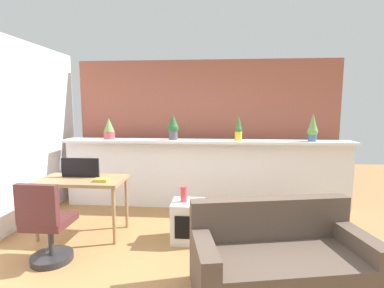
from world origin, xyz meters
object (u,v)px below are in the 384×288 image
tv_monitor (80,168)px  potted_plant_3 (313,128)px  desk (82,185)px  side_cube_shelf (188,221)px  vase_on_shelf (184,194)px  potted_plant_0 (109,129)px  office_chair (47,229)px  book_on_desk (101,180)px  potted_plant_1 (173,127)px  couch (279,262)px  potted_plant_2 (238,129)px

tv_monitor → potted_plant_3: bearing=17.3°
desk → side_cube_shelf: 1.45m
vase_on_shelf → potted_plant_0: bearing=138.5°
office_chair → book_on_desk: bearing=60.0°
potted_plant_3 → vase_on_shelf: size_ratio=2.22×
potted_plant_1 → potted_plant_0: bearing=177.8°
tv_monitor → office_chair: tv_monitor is taller
side_cube_shelf → vase_on_shelf: 0.35m
office_chair → couch: office_chair is taller
potted_plant_0 → side_cube_shelf: bearing=-40.6°
potted_plant_2 → side_cube_shelf: size_ratio=0.80×
potted_plant_0 → book_on_desk: bearing=-74.2°
potted_plant_3 → tv_monitor: 3.47m
potted_plant_0 → desk: potted_plant_0 is taller
potted_plant_3 → side_cube_shelf: bearing=-147.5°
office_chair → side_cube_shelf: 1.59m
potted_plant_2 → desk: (-2.09, -1.13, -0.66)m
potted_plant_1 → vase_on_shelf: size_ratio=2.11×
potted_plant_0 → side_cube_shelf: potted_plant_0 is taller
tv_monitor → vase_on_shelf: 1.42m
vase_on_shelf → book_on_desk: size_ratio=1.13×
potted_plant_3 → book_on_desk: bearing=-157.3°
vase_on_shelf → tv_monitor: bearing=174.0°
potted_plant_1 → book_on_desk: bearing=-120.3°
potted_plant_0 → potted_plant_1: bearing=-2.2°
side_cube_shelf → potted_plant_3: bearing=32.5°
potted_plant_1 → side_cube_shelf: (0.35, -1.19, -1.09)m
vase_on_shelf → book_on_desk: bearing=-176.9°
potted_plant_0 → potted_plant_3: potted_plant_3 is taller
potted_plant_1 → vase_on_shelf: bearing=-75.7°
office_chair → vase_on_shelf: 1.56m
potted_plant_1 → potted_plant_3: potted_plant_3 is taller
potted_plant_2 → vase_on_shelf: potted_plant_2 is taller
tv_monitor → book_on_desk: size_ratio=2.90×
tv_monitor → side_cube_shelf: size_ratio=1.00×
book_on_desk → vase_on_shelf: bearing=3.1°
potted_plant_0 → couch: (2.36, -2.18, -1.03)m
office_chair → side_cube_shelf: size_ratio=1.82×
vase_on_shelf → couch: bearing=-44.5°
potted_plant_3 → side_cube_shelf: size_ratio=0.87×
potted_plant_2 → potted_plant_3: bearing=-1.6°
potted_plant_1 → potted_plant_2: 1.05m
tv_monitor → potted_plant_0: bearing=90.0°
potted_plant_2 → side_cube_shelf: 1.76m
potted_plant_3 → tv_monitor: bearing=-162.7°
book_on_desk → couch: (2.00, -0.90, -0.49)m
potted_plant_2 → book_on_desk: (-1.78, -1.25, -0.55)m
potted_plant_0 → potted_plant_3: size_ratio=0.81×
potted_plant_1 → couch: 2.71m
potted_plant_1 → book_on_desk: 1.55m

